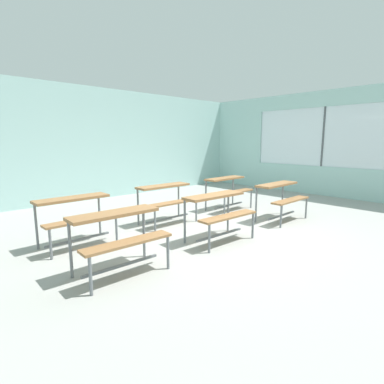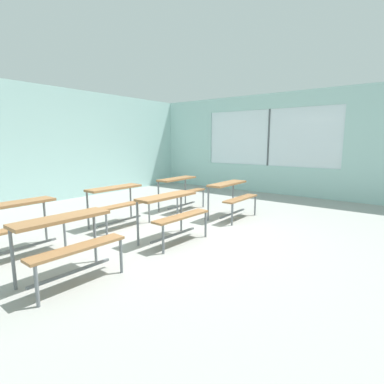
{
  "view_description": "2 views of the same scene",
  "coord_description": "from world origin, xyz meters",
  "px_view_note": "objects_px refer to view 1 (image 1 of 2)",
  "views": [
    {
      "loc": [
        -3.8,
        -3.3,
        1.6
      ],
      "look_at": [
        -0.27,
        0.45,
        0.71
      ],
      "focal_mm": 28.0,
      "sensor_mm": 36.0,
      "label": 1
    },
    {
      "loc": [
        -3.8,
        -3.3,
        1.6
      ],
      "look_at": [
        0.68,
        0.14,
        0.63
      ],
      "focal_mm": 28.0,
      "sensor_mm": 36.0,
      "label": 2
    }
  ],
  "objects_px": {
    "desk_bench_r0c0": "(119,228)",
    "desk_bench_r0c2": "(281,193)",
    "desk_bench_r1c0": "(76,210)",
    "desk_bench_r1c1": "(167,195)",
    "desk_bench_r1c2": "(228,186)",
    "desk_bench_r0c1": "(219,206)"
  },
  "relations": [
    {
      "from": "desk_bench_r0c0",
      "to": "desk_bench_r0c2",
      "type": "xyz_separation_m",
      "value": [
        3.63,
        -0.04,
        0.0
      ]
    },
    {
      "from": "desk_bench_r0c0",
      "to": "desk_bench_r1c0",
      "type": "relative_size",
      "value": 1.01
    },
    {
      "from": "desk_bench_r0c2",
      "to": "desk_bench_r1c1",
      "type": "xyz_separation_m",
      "value": [
        -1.81,
        1.41,
        0.0
      ]
    },
    {
      "from": "desk_bench_r1c0",
      "to": "desk_bench_r1c2",
      "type": "xyz_separation_m",
      "value": [
        3.59,
        0.0,
        0.0
      ]
    },
    {
      "from": "desk_bench_r0c0",
      "to": "desk_bench_r0c1",
      "type": "distance_m",
      "value": 1.77
    },
    {
      "from": "desk_bench_r0c0",
      "to": "desk_bench_r1c0",
      "type": "bearing_deg",
      "value": 91.15
    },
    {
      "from": "desk_bench_r1c2",
      "to": "desk_bench_r0c2",
      "type": "bearing_deg",
      "value": -90.06
    },
    {
      "from": "desk_bench_r1c0",
      "to": "desk_bench_r1c2",
      "type": "height_order",
      "value": "same"
    },
    {
      "from": "desk_bench_r1c1",
      "to": "desk_bench_r0c1",
      "type": "bearing_deg",
      "value": -90.76
    },
    {
      "from": "desk_bench_r0c0",
      "to": "desk_bench_r1c2",
      "type": "height_order",
      "value": "same"
    },
    {
      "from": "desk_bench_r0c2",
      "to": "desk_bench_r1c0",
      "type": "height_order",
      "value": "same"
    },
    {
      "from": "desk_bench_r0c2",
      "to": "desk_bench_r1c1",
      "type": "bearing_deg",
      "value": 141.91
    },
    {
      "from": "desk_bench_r0c1",
      "to": "desk_bench_r1c2",
      "type": "xyz_separation_m",
      "value": [
        1.83,
        1.33,
        0.0
      ]
    },
    {
      "from": "desk_bench_r1c2",
      "to": "desk_bench_r1c0",
      "type": "bearing_deg",
      "value": 178.8
    },
    {
      "from": "desk_bench_r1c1",
      "to": "desk_bench_r1c2",
      "type": "height_order",
      "value": "same"
    },
    {
      "from": "desk_bench_r0c2",
      "to": "desk_bench_r0c0",
      "type": "bearing_deg",
      "value": 179.06
    },
    {
      "from": "desk_bench_r0c1",
      "to": "desk_bench_r0c2",
      "type": "relative_size",
      "value": 1.02
    },
    {
      "from": "desk_bench_r1c0",
      "to": "desk_bench_r0c2",
      "type": "bearing_deg",
      "value": -21.28
    },
    {
      "from": "desk_bench_r0c1",
      "to": "desk_bench_r1c0",
      "type": "height_order",
      "value": "same"
    },
    {
      "from": "desk_bench_r0c2",
      "to": "desk_bench_r1c1",
      "type": "distance_m",
      "value": 2.3
    },
    {
      "from": "desk_bench_r1c0",
      "to": "desk_bench_r1c1",
      "type": "height_order",
      "value": "same"
    },
    {
      "from": "desk_bench_r0c0",
      "to": "desk_bench_r0c2",
      "type": "height_order",
      "value": "same"
    }
  ]
}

